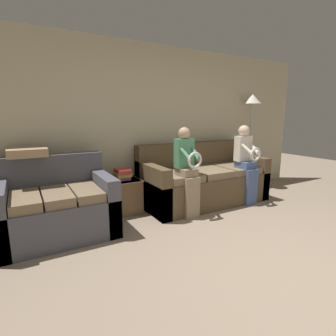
{
  "coord_description": "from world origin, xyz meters",
  "views": [
    {
      "loc": [
        -1.93,
        -1.25,
        1.43
      ],
      "look_at": [
        -0.31,
        1.6,
        0.78
      ],
      "focal_mm": 28.0,
      "sensor_mm": 36.0,
      "label": 1
    }
  ],
  "objects": [
    {
      "name": "side_shelf",
      "position": [
        -0.65,
        2.39,
        0.26
      ],
      "size": [
        0.47,
        0.53,
        0.5
      ],
      "color": "brown",
      "rests_on": "ground_plane"
    },
    {
      "name": "child_right_seated",
      "position": [
        1.27,
        1.79,
        0.72
      ],
      "size": [
        0.28,
        0.38,
        1.28
      ],
      "color": "#475B8E",
      "rests_on": "ground_plane"
    },
    {
      "name": "book_stack",
      "position": [
        -0.65,
        2.39,
        0.58
      ],
      "size": [
        0.24,
        0.26,
        0.15
      ],
      "color": "#7A4284",
      "rests_on": "side_shelf"
    },
    {
      "name": "ground_plane",
      "position": [
        0.0,
        0.0,
        0.0
      ],
      "size": [
        14.0,
        14.0,
        0.0
      ],
      "primitive_type": "plane",
      "color": "gray"
    },
    {
      "name": "couch_side",
      "position": [
        -1.62,
        2.06,
        0.34
      ],
      "size": [
        1.3,
        0.95,
        0.95
      ],
      "color": "#4C4C56",
      "rests_on": "ground_plane"
    },
    {
      "name": "floor_lamp",
      "position": [
        2.06,
        2.47,
        1.56
      ],
      "size": [
        0.33,
        0.33,
        1.84
      ],
      "color": "#2D2B28",
      "rests_on": "ground_plane"
    },
    {
      "name": "throw_pillow",
      "position": [
        -1.86,
        2.39,
        1.0
      ],
      "size": [
        0.44,
        0.44,
        0.1
      ],
      "color": "#A38460",
      "rests_on": "couch_side"
    },
    {
      "name": "couch_main",
      "position": [
        0.69,
        2.19,
        0.35
      ],
      "size": [
        2.09,
        0.95,
        0.98
      ],
      "color": "brown",
      "rests_on": "ground_plane"
    },
    {
      "name": "wall_back",
      "position": [
        0.0,
        2.7,
        1.27
      ],
      "size": [
        6.62,
        0.06,
        2.55
      ],
      "color": "#BCB293",
      "rests_on": "ground_plane"
    },
    {
      "name": "child_left_seated",
      "position": [
        0.11,
        1.79,
        0.71
      ],
      "size": [
        0.27,
        0.37,
        1.28
      ],
      "color": "gray",
      "rests_on": "ground_plane"
    }
  ]
}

